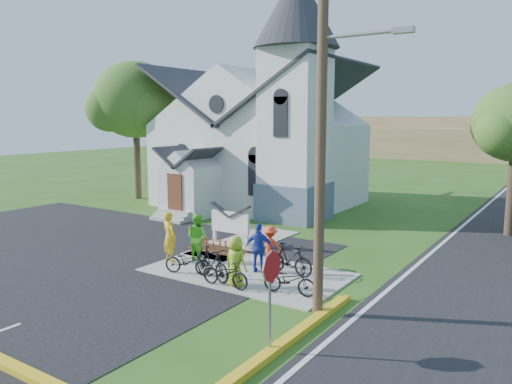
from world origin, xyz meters
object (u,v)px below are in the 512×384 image
Objects in this scene: bike_0 at (188,261)px; bike_2 at (225,273)px; bike_4 at (289,280)px; bike_1 at (212,263)px; cyclist_3 at (270,246)px; church_sign at (230,223)px; utility_pole at (323,120)px; cyclist_0 at (169,237)px; cyclist_2 at (259,248)px; bike_3 at (289,259)px; cyclist_1 at (197,237)px; cyclist_4 at (236,261)px; stop_sign at (271,280)px.

bike_2 is at bearing -116.92° from bike_0.
bike_2 is at bearing 98.16° from bike_4.
cyclist_3 is (0.87, 2.32, 0.20)m from bike_1.
utility_pole reaches higher than church_sign.
bike_0 is (1.65, -0.84, -0.50)m from cyclist_0.
bike_2 is 1.02× the size of bike_4.
cyclist_0 reaches higher than bike_1.
cyclist_2 is at bearing -155.34° from cyclist_0.
bike_3 is at bearing -27.45° from church_sign.
cyclist_1 is at bearing 160.90° from utility_pole.
cyclist_1 is at bearing 54.97° from bike_2.
cyclist_1 is at bearing -24.28° from cyclist_4.
cyclist_0 is at bearing -98.87° from church_sign.
stop_sign is 1.40× the size of bike_2.
cyclist_1 reaches higher than bike_0.
utility_pole reaches higher than cyclist_2.
church_sign is 1.24× the size of bike_2.
utility_pole is 5.53× the size of cyclist_1.
cyclist_2 is 0.76m from cyclist_3.
church_sign is 1.22× the size of cyclist_1.
bike_1 is (2.22, -4.05, -0.41)m from church_sign.
bike_4 is at bearing -147.50° from bike_3.
bike_1 reaches higher than bike_0.
stop_sign reaches higher than bike_3.
bike_0 is 1.93m from bike_2.
cyclist_0 is at bearing 6.61° from cyclist_3.
stop_sign is 1.50× the size of cyclist_4.
bike_0 is (-5.49, 3.36, -1.28)m from stop_sign.
bike_1 is (2.72, -0.85, -0.38)m from cyclist_0.
church_sign is 1.26× the size of cyclist_2.
cyclist_1 is 2.78m from cyclist_2.
cyclist_2 is 0.95× the size of bike_3.
cyclist_4 is (2.13, -0.11, 0.38)m from bike_0.
bike_4 is (4.79, -1.30, -0.45)m from cyclist_1.
bike_4 is (2.02, -2.10, -0.31)m from cyclist_3.
church_sign is 1.27× the size of bike_4.
cyclist_1 is 3.39m from cyclist_4.
utility_pole reaches higher than bike_3.
bike_0 is 0.99× the size of bike_4.
cyclist_1 reaches higher than cyclist_3.
stop_sign is 6.13m from cyclist_2.
cyclist_1 reaches higher than bike_3.
cyclist_3 is (-0.01, 0.75, -0.11)m from cyclist_2.
stop_sign reaches higher than bike_2.
bike_2 reaches higher than bike_4.
cyclist_0 is 1.04× the size of bike_3.
cyclist_2 is (-3.48, 2.22, -4.48)m from utility_pole.
stop_sign reaches higher than cyclist_2.
cyclist_2 is (3.59, 0.72, -0.07)m from cyclist_0.
stop_sign is 1.44× the size of bike_0.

